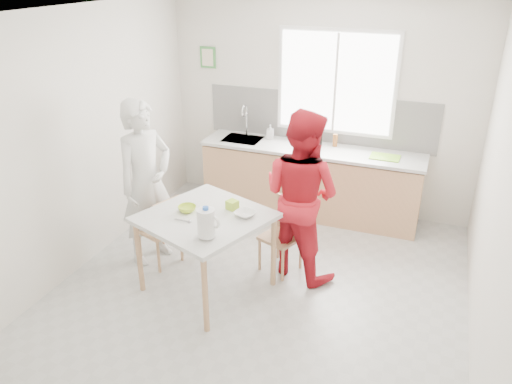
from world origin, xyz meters
The scene contains 21 objects.
ground centered at (0.00, 0.00, 0.00)m, with size 4.50×4.50×0.00m, color #B7B7B2.
room_shell centered at (0.00, 0.00, 1.64)m, with size 4.50×4.50×4.50m.
window centered at (0.20, 2.23, 1.70)m, with size 1.50×0.06×1.30m.
backsplash centered at (0.00, 2.24, 1.23)m, with size 3.00×0.02×0.65m, color white.
picture_frame centered at (-1.55, 2.23, 1.90)m, with size 0.22×0.03×0.28m.
kitchen_counter centered at (0.00, 1.95, 0.42)m, with size 2.84×0.64×1.37m.
dining_table centered at (-0.52, -0.06, 0.75)m, with size 1.39×1.39×0.83m.
chair_left centered at (-1.17, 0.18, 0.45)m, with size 0.48×0.48×0.81m.
chair_far centered at (0.09, 0.58, 0.44)m, with size 0.48×0.48×0.80m.
person_white centered at (-1.37, 0.25, 0.91)m, with size 0.67×0.44×1.83m, color silver.
person_red centered at (0.26, 0.58, 0.90)m, with size 0.88×0.68×1.80m, color red.
bowl_green centered at (-0.73, -0.04, 0.86)m, with size 0.18×0.18×0.06m, color #B5D731.
bowl_white centered at (-0.15, 0.07, 0.86)m, with size 0.20×0.20×0.05m, color white.
milk_jug centered at (-0.31, -0.44, 0.99)m, with size 0.22×0.16×0.28m.
green_box centered at (-0.33, 0.17, 0.88)m, with size 0.10×0.10×0.09m, color #A0CB2F.
spoon centered at (-0.67, -0.24, 0.84)m, with size 0.01×0.01×0.16m, color #A5A5AA.
cutting_board centered at (0.92, 1.92, 0.93)m, with size 0.35×0.25×0.01m, color #82C92E.
wine_bottle_a centered at (-0.07, 2.03, 1.08)m, with size 0.07×0.07×0.32m, color black.
wine_bottle_b centered at (0.07, 2.06, 1.07)m, with size 0.07×0.07×0.30m, color black.
jar_amber centered at (0.26, 2.10, 1.00)m, with size 0.06×0.06×0.16m, color #975520.
soap_bottle centered at (-0.61, 2.10, 1.02)m, with size 0.09×0.09×0.19m, color #999999.
Camera 1 is at (1.46, -3.89, 3.07)m, focal length 35.00 mm.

